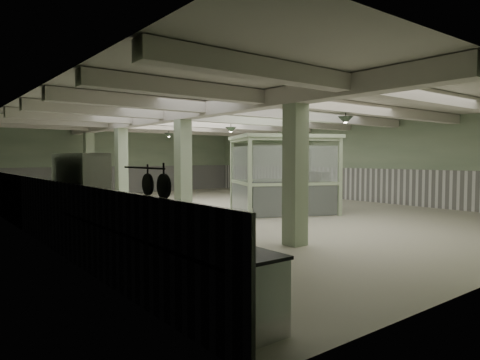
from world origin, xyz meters
TOP-DOWN VIEW (x-y plane):
  - floor at (0.00, 0.00)m, footprint 20.00×20.00m
  - ceiling at (0.00, 0.00)m, footprint 14.00×20.00m
  - wall_back at (0.00, 10.00)m, footprint 14.00×0.02m
  - wall_left at (-7.00, 0.00)m, footprint 0.02×20.00m
  - wall_right at (7.00, 0.00)m, footprint 0.02×20.00m
  - wainscot_left at (-6.97, 0.00)m, footprint 0.05×19.90m
  - wainscot_right at (6.97, 0.00)m, footprint 0.05×19.90m
  - wainscot_back at (0.00, 9.97)m, footprint 13.90×0.05m
  - girder at (-2.50, 0.00)m, footprint 0.45×19.90m
  - beam_a at (0.00, -7.50)m, footprint 13.90×0.35m
  - beam_b at (0.00, -5.00)m, footprint 13.90×0.35m
  - beam_c at (0.00, -2.50)m, footprint 13.90×0.35m
  - beam_d at (0.00, 0.00)m, footprint 13.90×0.35m
  - beam_e at (0.00, 2.50)m, footprint 13.90×0.35m
  - beam_f at (0.00, 5.00)m, footprint 13.90×0.35m
  - beam_g at (0.00, 7.50)m, footprint 13.90×0.35m
  - column_a at (-2.50, -6.00)m, footprint 0.42×0.42m
  - column_b at (-2.50, -1.00)m, footprint 0.42×0.42m
  - column_c at (-2.50, 4.00)m, footprint 0.42×0.42m
  - column_d at (-2.50, 8.00)m, footprint 0.42×0.42m
  - hook_rail at (-6.93, -7.60)m, footprint 0.02×1.20m
  - pendant_front at (0.50, -5.00)m, footprint 0.44×0.44m
  - pendant_mid at (0.50, 0.50)m, footprint 0.44×0.44m
  - pendant_back at (0.50, 5.50)m, footprint 0.44×0.44m
  - prep_counter at (-6.54, -6.87)m, footprint 0.93×5.36m
  - pitcher_near at (-6.38, -6.97)m, footprint 0.29×0.31m
  - pitcher_far at (-6.51, -7.78)m, footprint 0.23×0.25m
  - veg_colander at (-6.46, -7.53)m, footprint 0.51×0.51m
  - orange_bowl at (-6.56, -9.09)m, footprint 0.27×0.27m
  - skillet_near at (-6.88, -8.08)m, footprint 0.04×0.31m
  - skillet_far at (-6.88, -7.63)m, footprint 0.04×0.29m
  - walkin_cooler at (-6.62, -4.00)m, footprint 0.82×2.12m
  - guard_booth at (1.31, -1.57)m, footprint 4.32×4.05m
  - filing_cabinet at (3.04, -1.73)m, footprint 0.48×0.68m

SIDE VIEW (x-z plane):
  - floor at x=0.00m, z-range 0.00..0.00m
  - prep_counter at x=-6.54m, z-range 0.01..0.92m
  - filing_cabinet at x=3.04m, z-range 0.00..1.45m
  - wainscot_left at x=-6.97m, z-range 0.00..1.50m
  - wainscot_right at x=6.97m, z-range 0.00..1.50m
  - wainscot_back at x=0.00m, z-range 0.00..1.50m
  - orange_bowl at x=-6.56m, z-range 0.90..0.99m
  - walkin_cooler at x=-6.62m, z-range 0.00..1.94m
  - veg_colander at x=-6.46m, z-range 0.90..1.10m
  - pitcher_far at x=-6.51m, z-range 0.90..1.17m
  - pitcher_near at x=-6.38m, z-range 0.90..1.21m
  - skillet_near at x=-6.88m, z-range 1.47..1.79m
  - skillet_far at x=-6.88m, z-range 1.49..1.77m
  - wall_back at x=0.00m, z-range 0.00..3.60m
  - wall_left at x=-7.00m, z-range 0.00..3.60m
  - wall_right at x=7.00m, z-range 0.00..3.60m
  - column_a at x=-2.50m, z-range 0.00..3.60m
  - column_b at x=-2.50m, z-range 0.00..3.60m
  - column_c at x=-2.50m, z-range 0.00..3.60m
  - column_d at x=-2.50m, z-range 0.00..3.60m
  - hook_rail at x=-6.93m, z-range 1.84..1.86m
  - guard_booth at x=1.31m, z-range 0.47..3.24m
  - pendant_front at x=0.50m, z-range 2.94..3.16m
  - pendant_mid at x=0.50m, z-range 2.94..3.16m
  - pendant_back at x=0.50m, z-range 2.94..3.16m
  - girder at x=-2.50m, z-range 3.18..3.58m
  - beam_a at x=0.00m, z-range 3.26..3.58m
  - beam_b at x=0.00m, z-range 3.26..3.58m
  - beam_c at x=0.00m, z-range 3.26..3.58m
  - beam_d at x=0.00m, z-range 3.26..3.58m
  - beam_e at x=0.00m, z-range 3.26..3.58m
  - beam_f at x=0.00m, z-range 3.26..3.58m
  - beam_g at x=0.00m, z-range 3.26..3.58m
  - ceiling at x=0.00m, z-range 3.59..3.61m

